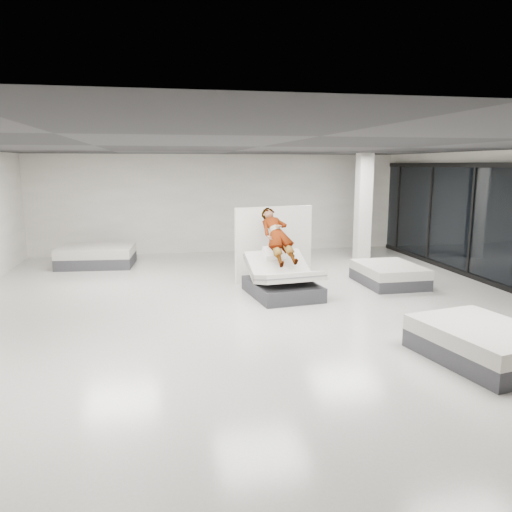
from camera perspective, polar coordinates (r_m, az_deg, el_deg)
name	(u,v)px	position (r m, az deg, el deg)	size (l,w,h in m)	color
room	(261,231)	(9.62, 0.56, 2.83)	(14.00, 14.04, 3.20)	beige
hero_bed	(282,281)	(11.04, 3.02, -2.88)	(1.56, 1.94, 1.03)	#36363A
person	(278,244)	(11.17, 2.48, 1.42)	(0.62, 0.41, 1.70)	slate
remote	(293,255)	(10.96, 4.20, 0.15)	(0.05, 0.14, 0.03)	black
divider_panel	(274,244)	(12.35, 2.07, 1.37)	(2.04, 0.09, 1.86)	silver
flat_bed_right_far	(389,274)	(12.53, 14.95, -2.05)	(1.35, 1.79, 0.49)	#36363A
flat_bed_right_near	(483,343)	(8.21, 24.56, -9.07)	(1.76, 2.14, 0.52)	#36363A
flat_bed_left_far	(97,256)	(15.02, -17.74, -0.01)	(2.17, 1.70, 0.56)	#36363A
column	(363,208)	(15.11, 12.14, 5.36)	(0.40, 0.40, 3.20)	silver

